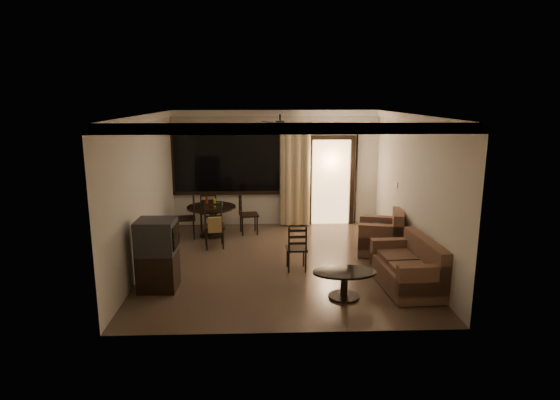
{
  "coord_description": "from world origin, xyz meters",
  "views": [
    {
      "loc": [
        -0.32,
        -8.51,
        3.12
      ],
      "look_at": [
        0.01,
        0.2,
        1.18
      ],
      "focal_mm": 30.0,
      "sensor_mm": 36.0,
      "label": 1
    }
  ],
  "objects_px": {
    "dining_table": "(212,213)",
    "sofa": "(410,269)",
    "dining_chair_south": "(214,233)",
    "dining_chair_north": "(208,218)",
    "dining_chair_west": "(187,226)",
    "coffee_table": "(344,280)",
    "tv_cabinet": "(157,255)",
    "armchair": "(383,236)",
    "side_chair": "(296,257)",
    "dining_chair_east": "(248,222)"
  },
  "relations": [
    {
      "from": "dining_table",
      "to": "coffee_table",
      "type": "distance_m",
      "value": 4.23
    },
    {
      "from": "tv_cabinet",
      "to": "sofa",
      "type": "xyz_separation_m",
      "value": [
        4.16,
        -0.09,
        -0.27
      ]
    },
    {
      "from": "dining_chair_south",
      "to": "tv_cabinet",
      "type": "bearing_deg",
      "value": -117.55
    },
    {
      "from": "sofa",
      "to": "side_chair",
      "type": "height_order",
      "value": "side_chair"
    },
    {
      "from": "sofa",
      "to": "side_chair",
      "type": "relative_size",
      "value": 1.83
    },
    {
      "from": "dining_chair_north",
      "to": "sofa",
      "type": "height_order",
      "value": "dining_chair_north"
    },
    {
      "from": "dining_chair_south",
      "to": "tv_cabinet",
      "type": "xyz_separation_m",
      "value": [
        -0.7,
        -2.16,
        0.29
      ]
    },
    {
      "from": "tv_cabinet",
      "to": "coffee_table",
      "type": "bearing_deg",
      "value": -6.93
    },
    {
      "from": "dining_chair_west",
      "to": "side_chair",
      "type": "relative_size",
      "value": 1.11
    },
    {
      "from": "side_chair",
      "to": "tv_cabinet",
      "type": "bearing_deg",
      "value": 16.75
    },
    {
      "from": "dining_table",
      "to": "side_chair",
      "type": "bearing_deg",
      "value": -51.38
    },
    {
      "from": "dining_chair_south",
      "to": "sofa",
      "type": "relative_size",
      "value": 0.6
    },
    {
      "from": "sofa",
      "to": "coffee_table",
      "type": "xyz_separation_m",
      "value": [
        -1.16,
        -0.36,
        -0.03
      ]
    },
    {
      "from": "dining_chair_north",
      "to": "dining_chair_south",
      "type": "bearing_deg",
      "value": 92.01
    },
    {
      "from": "dining_chair_west",
      "to": "dining_table",
      "type": "bearing_deg",
      "value": 94.77
    },
    {
      "from": "dining_table",
      "to": "dining_chair_south",
      "type": "xyz_separation_m",
      "value": [
        0.14,
        -0.85,
        -0.24
      ]
    },
    {
      "from": "dining_chair_south",
      "to": "coffee_table",
      "type": "bearing_deg",
      "value": -58.12
    },
    {
      "from": "sofa",
      "to": "armchair",
      "type": "bearing_deg",
      "value": 86.32
    },
    {
      "from": "dining_table",
      "to": "coffee_table",
      "type": "bearing_deg",
      "value": -54.77
    },
    {
      "from": "dining_chair_north",
      "to": "tv_cabinet",
      "type": "xyz_separation_m",
      "value": [
        -0.43,
        -3.49,
        0.31
      ]
    },
    {
      "from": "dining_table",
      "to": "dining_chair_north",
      "type": "distance_m",
      "value": 0.57
    },
    {
      "from": "dining_chair_east",
      "to": "tv_cabinet",
      "type": "relative_size",
      "value": 0.8
    },
    {
      "from": "side_chair",
      "to": "dining_chair_south",
      "type": "bearing_deg",
      "value": -41.87
    },
    {
      "from": "dining_chair_west",
      "to": "coffee_table",
      "type": "height_order",
      "value": "dining_chair_west"
    },
    {
      "from": "dining_chair_east",
      "to": "sofa",
      "type": "bearing_deg",
      "value": -148.9
    },
    {
      "from": "dining_chair_west",
      "to": "dining_chair_south",
      "type": "xyz_separation_m",
      "value": [
        0.69,
        -0.71,
        0.02
      ]
    },
    {
      "from": "dining_chair_south",
      "to": "sofa",
      "type": "xyz_separation_m",
      "value": [
        3.46,
        -2.25,
        0.02
      ]
    },
    {
      "from": "dining_chair_south",
      "to": "coffee_table",
      "type": "height_order",
      "value": "dining_chair_south"
    },
    {
      "from": "dining_chair_west",
      "to": "dining_chair_east",
      "type": "distance_m",
      "value": 1.4
    },
    {
      "from": "armchair",
      "to": "side_chair",
      "type": "distance_m",
      "value": 2.02
    },
    {
      "from": "dining_chair_north",
      "to": "armchair",
      "type": "distance_m",
      "value": 4.15
    },
    {
      "from": "tv_cabinet",
      "to": "side_chair",
      "type": "bearing_deg",
      "value": 20.16
    },
    {
      "from": "dining_chair_east",
      "to": "armchair",
      "type": "bearing_deg",
      "value": -127.76
    },
    {
      "from": "dining_table",
      "to": "sofa",
      "type": "relative_size",
      "value": 0.7
    },
    {
      "from": "dining_chair_south",
      "to": "dining_chair_east",
      "type": "bearing_deg",
      "value": 45.7
    },
    {
      "from": "dining_chair_south",
      "to": "dining_chair_north",
      "type": "distance_m",
      "value": 1.36
    },
    {
      "from": "tv_cabinet",
      "to": "side_chair",
      "type": "xyz_separation_m",
      "value": [
        2.33,
        0.78,
        -0.34
      ]
    },
    {
      "from": "coffee_table",
      "to": "side_chair",
      "type": "bearing_deg",
      "value": 118.36
    },
    {
      "from": "dining_chair_north",
      "to": "sofa",
      "type": "xyz_separation_m",
      "value": [
        3.73,
        -3.58,
        0.04
      ]
    },
    {
      "from": "dining_chair_south",
      "to": "dining_chair_north",
      "type": "xyz_separation_m",
      "value": [
        -0.27,
        1.33,
        -0.02
      ]
    },
    {
      "from": "dining_chair_west",
      "to": "tv_cabinet",
      "type": "bearing_deg",
      "value": -9.74
    },
    {
      "from": "dining_chair_south",
      "to": "dining_table",
      "type": "bearing_deg",
      "value": 89.88
    },
    {
      "from": "dining_chair_west",
      "to": "dining_chair_east",
      "type": "bearing_deg",
      "value": 91.87
    },
    {
      "from": "dining_chair_east",
      "to": "sofa",
      "type": "xyz_separation_m",
      "value": [
        2.77,
        -3.23,
        0.04
      ]
    },
    {
      "from": "coffee_table",
      "to": "dining_chair_south",
      "type": "bearing_deg",
      "value": 131.42
    },
    {
      "from": "tv_cabinet",
      "to": "armchair",
      "type": "height_order",
      "value": "tv_cabinet"
    },
    {
      "from": "dining_table",
      "to": "sofa",
      "type": "xyz_separation_m",
      "value": [
        3.6,
        -3.09,
        -0.22
      ]
    },
    {
      "from": "dining_chair_east",
      "to": "dining_chair_north",
      "type": "distance_m",
      "value": 1.02
    },
    {
      "from": "dining_chair_north",
      "to": "side_chair",
      "type": "height_order",
      "value": "dining_chair_north"
    },
    {
      "from": "dining_chair_west",
      "to": "sofa",
      "type": "relative_size",
      "value": 0.6
    }
  ]
}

